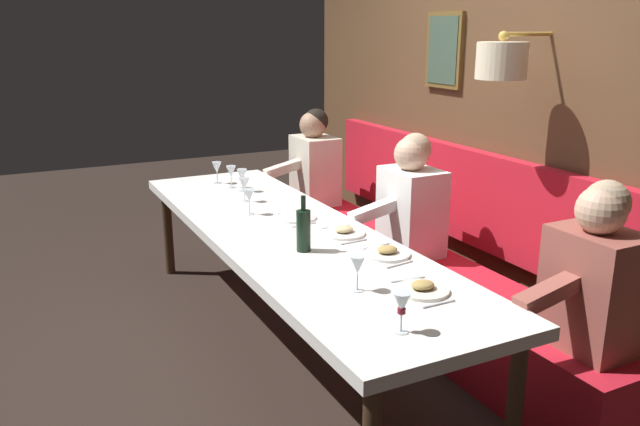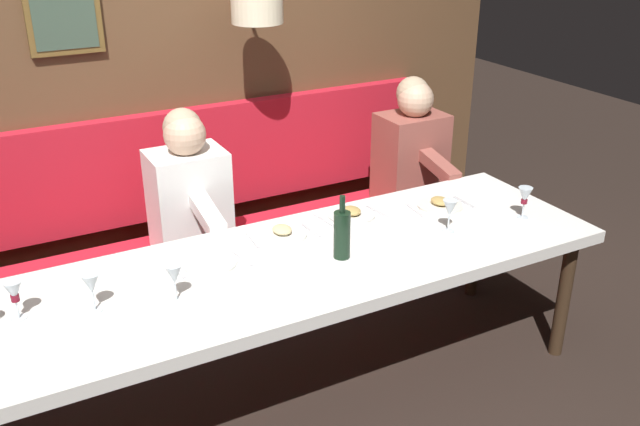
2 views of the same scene
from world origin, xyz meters
The scene contains 19 objects.
ground_plane centered at (0.00, 0.00, 0.00)m, with size 12.00×12.00×0.00m, color black.
dining_table centered at (0.00, 0.00, 0.68)m, with size 0.90×3.26×0.74m.
banquette_bench centered at (0.89, 0.00, 0.23)m, with size 0.52×3.46×0.45m, color red.
back_wall_panel centered at (1.46, 0.00, 1.36)m, with size 0.59×4.66×2.90m.
diner_nearest centered at (0.88, -1.41, 0.82)m, with size 0.60×0.40×0.79m.
diner_near centered at (0.88, 0.03, 0.82)m, with size 0.60×0.40×0.79m.
diner_middle centered at (0.88, 1.44, 0.82)m, with size 0.60×0.40×0.79m.
place_setting_0 centered at (0.28, -0.62, 0.75)m, with size 0.24×0.33×0.05m.
place_setting_1 centered at (0.17, -1.09, 0.75)m, with size 0.24×0.31×0.05m.
place_setting_2 centered at (0.14, 0.19, 0.75)m, with size 0.24×0.32×0.01m.
place_setting_3 centered at (0.25, -0.22, 0.75)m, with size 0.24×0.32×0.05m.
wine_glass_0 centered at (-0.14, -1.38, 0.86)m, with size 0.07×0.07×0.16m.
wine_glass_1 centered at (0.05, 1.13, 0.86)m, with size 0.07×0.07×0.16m.
wine_glass_2 centered at (-0.08, -0.95, 0.86)m, with size 0.07×0.07×0.16m.
wine_glass_3 centered at (-0.08, 0.41, 0.86)m, with size 0.07×0.07×0.16m.
wine_glass_4 centered at (0.08, 0.99, 0.86)m, with size 0.07×0.07×0.16m.
wine_glass_5 centered at (0.00, 0.72, 0.86)m, with size 0.07×0.07×0.16m.
wine_glass_6 centered at (0.00, 1.31, 0.86)m, with size 0.07×0.07×0.16m.
wine_bottle centered at (-0.07, -0.36, 0.86)m, with size 0.08×0.08×0.30m.
Camera 1 is at (-1.43, -3.25, 1.87)m, focal length 35.87 mm.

